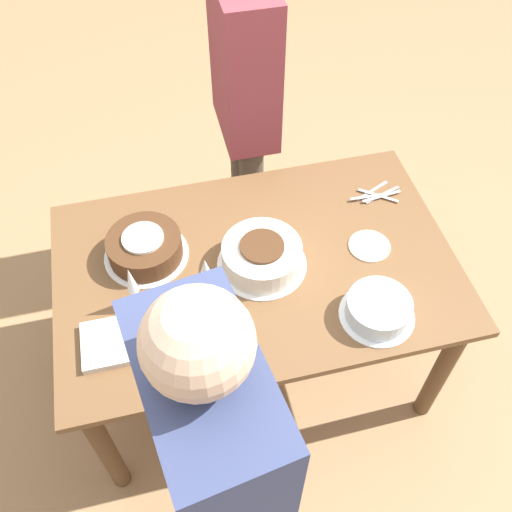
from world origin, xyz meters
The scene contains 12 objects.
ground_plane centered at (0.00, 0.00, 0.00)m, with size 12.00×12.00×0.00m, color #A87F56.
dining_table centered at (0.00, 0.00, 0.63)m, with size 1.47×0.95×0.74m.
cake_center_white centered at (-0.02, 0.01, 0.79)m, with size 0.33×0.33×0.11m.
cake_front_chocolate centered at (0.39, -0.14, 0.79)m, with size 0.31×0.31×0.11m.
cake_back_decorated centered at (-0.35, 0.31, 0.78)m, with size 0.26×0.26×0.08m.
wine_glass_near centered at (0.44, 0.08, 0.88)m, with size 0.06×0.06×0.21m.
wine_glass_far centered at (0.20, 0.09, 0.88)m, with size 0.07×0.07×0.20m.
dessert_plate_left centered at (-0.44, 0.02, 0.74)m, with size 0.16×0.16×0.01m.
fork_pile centered at (-0.56, -0.23, 0.75)m, with size 0.22×0.13×0.01m.
napkin_stack centered at (0.56, 0.22, 0.75)m, with size 0.16×0.18×0.03m.
person_cutting centered at (-0.13, -0.73, 0.97)m, with size 0.22×0.40×1.61m.
person_watching centered at (0.28, 0.79, 1.04)m, with size 0.28×0.43×1.71m.
Camera 1 is at (0.30, 1.25, 2.41)m, focal length 40.00 mm.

